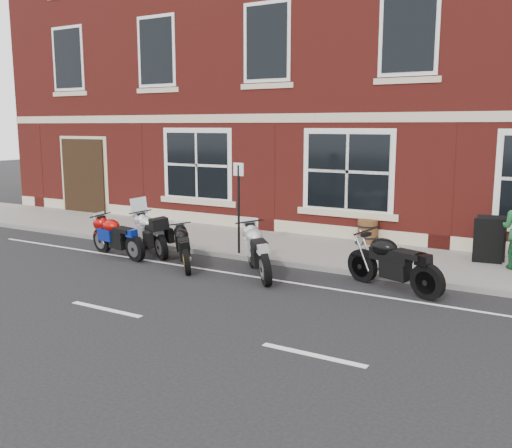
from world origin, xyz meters
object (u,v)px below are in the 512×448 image
object	(u,v)px
moto_touring_silver	(152,232)
moto_sport_black	(186,246)
moto_sport_red	(118,235)
moto_sport_silver	(260,249)
moto_naked_black	(393,261)
parking_sign	(239,201)
barrel_planter	(368,231)
a_board_sign	(490,240)

from	to	relation	value
moto_touring_silver	moto_sport_black	world-z (taller)	moto_touring_silver
moto_sport_red	moto_sport_silver	xyz separation A→B (m)	(3.90, 0.22, 0.05)
moto_sport_black	moto_naked_black	bearing A→B (deg)	-34.10
moto_touring_silver	moto_sport_silver	size ratio (longest dim) A/B	1.03
moto_sport_silver	parking_sign	world-z (taller)	parking_sign
moto_touring_silver	barrel_planter	world-z (taller)	moto_touring_silver
moto_sport_red	parking_sign	size ratio (longest dim) A/B	0.93
moto_naked_black	barrel_planter	size ratio (longest dim) A/B	3.49
moto_touring_silver	moto_naked_black	xyz separation A→B (m)	(6.21, -0.09, 0.03)
moto_touring_silver	moto_naked_black	distance (m)	6.21
moto_naked_black	parking_sign	bearing A→B (deg)	100.24
barrel_planter	parking_sign	bearing A→B (deg)	-129.82
moto_sport_black	moto_sport_red	bearing A→B (deg)	138.62
moto_sport_silver	parking_sign	bearing A→B (deg)	96.46
moto_touring_silver	a_board_sign	size ratio (longest dim) A/B	1.74
moto_sport_red	moto_sport_silver	distance (m)	3.91
a_board_sign	moto_sport_black	bearing A→B (deg)	-159.23
moto_sport_silver	barrel_planter	xyz separation A→B (m)	(1.03, 3.92, -0.15)
moto_sport_silver	moto_naked_black	size ratio (longest dim) A/B	0.83
moto_touring_silver	barrel_planter	bearing A→B (deg)	-21.33
moto_sport_red	barrel_planter	distance (m)	6.44
moto_sport_black	moto_sport_silver	size ratio (longest dim) A/B	0.84
moto_sport_silver	moto_naked_black	xyz separation A→B (m)	(2.80, 0.39, 0.01)
moto_naked_black	parking_sign	xyz separation A→B (m)	(-4.06, 0.78, 0.80)
moto_touring_silver	moto_sport_red	size ratio (longest dim) A/B	0.91
moto_touring_silver	moto_naked_black	size ratio (longest dim) A/B	0.85
moto_sport_red	moto_sport_silver	bearing A→B (deg)	-74.36
moto_touring_silver	parking_sign	distance (m)	2.41
moto_sport_red	barrel_planter	bearing A→B (deg)	-37.60
moto_naked_black	a_board_sign	xyz separation A→B (m)	(1.35, 2.82, 0.07)
moto_sport_red	parking_sign	world-z (taller)	parking_sign
moto_sport_silver	moto_naked_black	bearing A→B (deg)	-32.86
a_board_sign	moto_sport_red	bearing A→B (deg)	-165.98
a_board_sign	moto_naked_black	bearing A→B (deg)	-124.65
moto_sport_red	moto_naked_black	bearing A→B (deg)	-72.42
moto_sport_black	parking_sign	size ratio (longest dim) A/B	0.68
moto_touring_silver	moto_sport_black	xyz separation A→B (m)	(1.59, -0.69, -0.06)
moto_sport_red	moto_naked_black	distance (m)	6.73
moto_sport_red	a_board_sign	xyz separation A→B (m)	(8.05, 3.42, 0.12)
a_board_sign	parking_sign	world-z (taller)	parking_sign
moto_sport_black	moto_sport_silver	bearing A→B (deg)	-34.78
parking_sign	moto_sport_silver	bearing A→B (deg)	-33.31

